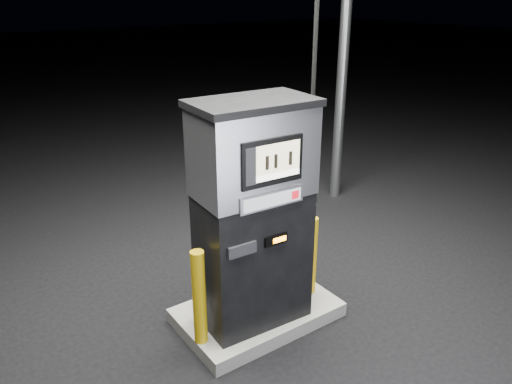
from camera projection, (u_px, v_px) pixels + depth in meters
ground at (257, 318)px, 5.24m from camera, size 80.00×80.00×0.00m
pump_island at (257, 312)px, 5.21m from camera, size 1.60×1.00×0.15m
fuel_dispenser at (254, 214)px, 4.62m from camera, size 1.22×0.71×4.56m
bollard_left at (199, 298)px, 4.51m from camera, size 0.16×0.16×0.95m
bollard_right at (311, 256)px, 5.28m from camera, size 0.12×0.12×0.88m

